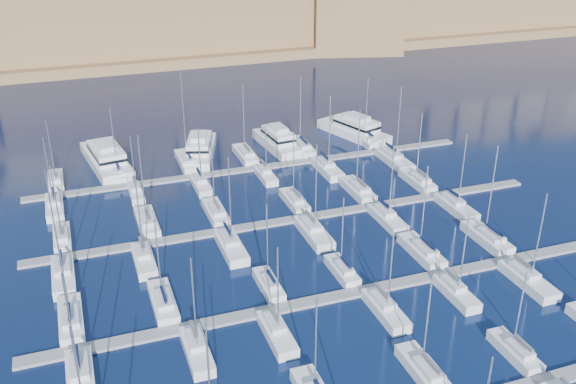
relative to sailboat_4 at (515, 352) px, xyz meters
name	(u,v)px	position (x,y,z in m)	size (l,w,h in m)	color
ground	(322,250)	(-11.33, 29.34, -0.71)	(600.00, 600.00, 0.00)	black
pontoon_mid_near	(357,292)	(-11.33, 17.34, -0.51)	(84.00, 2.00, 0.40)	slate
pontoon_mid_far	(299,219)	(-11.33, 39.34, -0.51)	(84.00, 2.00, 0.40)	slate
pontoon_far	(258,168)	(-11.33, 61.34, -0.51)	(84.00, 2.00, 0.40)	slate
sailboat_3	(424,371)	(-11.32, 0.54, 0.02)	(2.59, 8.62, 12.99)	silver
sailboat_4	(515,352)	(0.00, 0.00, 0.00)	(2.25, 7.52, 11.23)	silver
sailboat_12	(71,320)	(-46.82, 22.91, 0.03)	(2.81, 9.38, 13.50)	silver
sailboat_13	(163,302)	(-35.71, 22.80, 0.02)	(2.74, 9.14, 12.55)	silver
sailboat_14	(269,285)	(-21.94, 22.08, 0.02)	(2.31, 7.69, 12.55)	silver
sailboat_15	(342,271)	(-11.42, 22.05, 0.01)	(2.29, 7.62, 11.84)	silver
sailboat_16	(422,251)	(1.48, 22.98, 0.04)	(2.85, 9.51, 14.05)	silver
sailboat_17	(487,238)	(12.65, 23.09, 0.05)	(2.92, 9.74, 15.50)	silver
sailboat_18	(81,379)	(-46.34, 11.75, 0.04)	(2.82, 9.41, 14.61)	silver
sailboat_19	(197,350)	(-33.72, 12.22, 0.03)	(2.54, 8.45, 13.41)	silver
sailboat_20	(277,333)	(-24.19, 12.20, 0.02)	(2.55, 8.50, 12.83)	silver
sailboat_21	(385,309)	(-10.04, 12.07, 0.02)	(2.63, 8.76, 11.87)	silver
sailboat_22	(456,292)	(0.29, 12.39, 0.02)	(2.44, 8.12, 12.44)	silver
sailboat_23	(528,280)	(10.92, 11.69, 0.04)	(2.86, 9.54, 13.98)	silver
sailboat_24	(62,238)	(-47.12, 44.37, 0.02)	(2.48, 8.26, 12.38)	silver
sailboat_25	(147,222)	(-34.45, 45.07, 0.05)	(2.91, 9.70, 15.26)	silver
sailboat_26	(216,213)	(-23.52, 44.79, 0.04)	(2.74, 9.12, 13.91)	silver
sailboat_27	(295,201)	(-10.10, 44.56, 0.02)	(2.60, 8.66, 12.97)	silver
sailboat_28	(358,190)	(1.74, 45.05, 0.05)	(2.89, 9.64, 15.27)	silver
sailboat_29	(418,181)	(13.48, 44.90, 0.03)	(2.81, 9.35, 13.54)	silver
sailboat_30	(63,275)	(-47.32, 33.59, 0.07)	(2.93, 9.75, 16.70)	silver
sailboat_31	(144,260)	(-36.53, 34.03, 0.04)	(2.65, 8.84, 14.19)	silver
sailboat_32	(231,246)	(-24.03, 33.53, 0.05)	(2.96, 9.86, 15.23)	silver
sailboat_33	(314,232)	(-11.10, 33.48, 0.06)	(2.99, 9.98, 15.48)	silver
sailboat_34	(387,218)	(1.58, 33.90, 0.03)	(2.73, 9.11, 13.53)	silver
sailboat_35	(456,207)	(14.09, 33.72, 0.04)	(2.85, 9.48, 13.73)	silver
sailboat_36	(56,181)	(-47.46, 66.50, 0.02)	(2.56, 8.54, 12.21)	silver
sailboat_37	(118,173)	(-36.65, 66.41, 0.03)	(2.51, 8.35, 13.47)	silver
sailboat_38	(188,161)	(-23.48, 67.54, 0.09)	(3.19, 10.65, 18.40)	silver
sailboat_39	(246,155)	(-12.05, 67.12, 0.05)	(2.94, 9.79, 15.01)	silver
sailboat_40	(301,147)	(-0.33, 67.30, 0.06)	(3.05, 10.17, 15.54)	silver
sailboat_41	(366,140)	(13.77, 66.51, 0.03)	(2.57, 8.55, 14.04)	silver
sailboat_42	(55,206)	(-47.92, 55.86, 0.03)	(2.76, 9.19, 13.19)	silver
sailboat_43	(136,193)	(-34.63, 56.78, 0.00)	(2.20, 7.32, 11.52)	silver
sailboat_44	(201,185)	(-23.38, 56.29, 0.01)	(2.49, 8.31, 11.78)	silver
sailboat_45	(265,175)	(-11.37, 56.52, 0.00)	(2.36, 7.85, 11.05)	silver
sailboat_46	(327,168)	(0.40, 55.53, 0.05)	(2.96, 9.87, 15.18)	silver
sailboat_47	(394,160)	(14.21, 55.09, 0.07)	(3.23, 10.76, 15.72)	silver
motor_yacht_a	(106,158)	(-38.03, 72.24, 1.02)	(8.62, 20.19, 5.25)	silver
motor_yacht_b	(200,149)	(-20.24, 70.93, 1.02)	(9.93, 17.55, 5.25)	silver
motor_yacht_c	(277,140)	(-4.41, 70.19, 1.02)	(5.94, 15.64, 5.25)	silver
motor_yacht_d	(355,129)	(13.36, 71.32, 1.02)	(10.75, 18.37, 5.25)	silver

